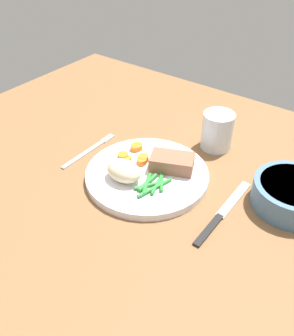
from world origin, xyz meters
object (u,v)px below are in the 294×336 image
(meat_portion, at_px, (172,162))
(fork, at_px, (89,151))
(dinner_plate, at_px, (147,175))
(knife, at_px, (222,213))
(salad_bowl, at_px, (292,193))
(water_glass, at_px, (217,133))

(meat_portion, bearing_deg, fork, -167.86)
(dinner_plate, bearing_deg, knife, -0.92)
(dinner_plate, xyz_separation_m, knife, (0.18, -0.00, -0.01))
(salad_bowl, bearing_deg, meat_portion, -166.26)
(fork, xyz_separation_m, knife, (0.34, -0.00, -0.00))
(salad_bowl, bearing_deg, fork, -167.00)
(dinner_plate, height_order, meat_portion, meat_portion)
(water_glass, distance_m, salad_bowl, 0.23)
(dinner_plate, xyz_separation_m, salad_bowl, (0.27, 0.10, 0.02))
(fork, distance_m, knife, 0.34)
(dinner_plate, relative_size, fork, 1.54)
(dinner_plate, bearing_deg, salad_bowl, 19.98)
(dinner_plate, distance_m, meat_portion, 0.06)
(fork, height_order, knife, knife)
(meat_portion, relative_size, salad_bowl, 0.60)
(dinner_plate, bearing_deg, meat_portion, 49.40)
(meat_portion, height_order, fork, meat_portion)
(meat_portion, xyz_separation_m, water_glass, (0.02, 0.15, 0.01))
(knife, bearing_deg, meat_portion, 163.76)
(salad_bowl, bearing_deg, water_glass, 156.12)
(fork, xyz_separation_m, salad_bowl, (0.43, 0.10, 0.03))
(meat_portion, distance_m, salad_bowl, 0.24)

